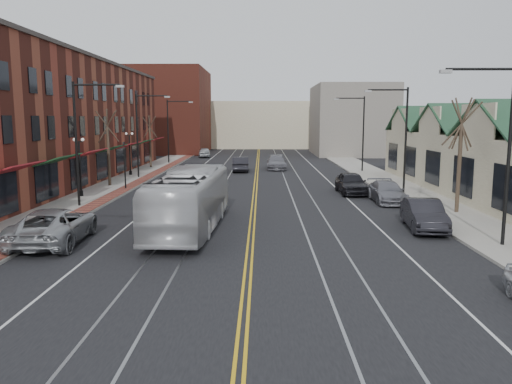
{
  "coord_description": "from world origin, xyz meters",
  "views": [
    {
      "loc": [
        0.51,
        -16.23,
        5.85
      ],
      "look_at": [
        0.23,
        9.69,
        2.0
      ],
      "focal_mm": 35.0,
      "sensor_mm": 36.0,
      "label": 1
    }
  ],
  "objects_px": {
    "parked_suv": "(54,226)",
    "parked_car_c": "(387,192)",
    "transit_bus": "(190,200)",
    "parked_car_d": "(351,183)",
    "parked_car_b": "(424,215)"
  },
  "relations": [
    {
      "from": "transit_bus",
      "to": "parked_car_c",
      "type": "bearing_deg",
      "value": -142.31
    },
    {
      "from": "transit_bus",
      "to": "parked_car_b",
      "type": "distance_m",
      "value": 12.35
    },
    {
      "from": "transit_bus",
      "to": "parked_suv",
      "type": "xyz_separation_m",
      "value": [
        -6.0,
        -2.95,
        -0.74
      ]
    },
    {
      "from": "parked_suv",
      "to": "parked_car_c",
      "type": "xyz_separation_m",
      "value": [
        18.52,
        11.75,
        -0.11
      ]
    },
    {
      "from": "parked_suv",
      "to": "parked_car_c",
      "type": "relative_size",
      "value": 1.2
    },
    {
      "from": "parked_suv",
      "to": "parked_car_c",
      "type": "bearing_deg",
      "value": -150.95
    },
    {
      "from": "transit_bus",
      "to": "parked_car_d",
      "type": "xyz_separation_m",
      "value": [
        10.72,
        12.75,
        -0.74
      ]
    },
    {
      "from": "parked_suv",
      "to": "parked_car_c",
      "type": "height_order",
      "value": "parked_suv"
    },
    {
      "from": "parked_suv",
      "to": "parked_car_d",
      "type": "distance_m",
      "value": 22.93
    },
    {
      "from": "transit_bus",
      "to": "parked_car_b",
      "type": "relative_size",
      "value": 2.36
    },
    {
      "from": "parked_suv",
      "to": "parked_car_b",
      "type": "bearing_deg",
      "value": -173.62
    },
    {
      "from": "transit_bus",
      "to": "parked_car_c",
      "type": "height_order",
      "value": "transit_bus"
    },
    {
      "from": "transit_bus",
      "to": "parked_car_b",
      "type": "bearing_deg",
      "value": -176.53
    },
    {
      "from": "parked_car_b",
      "to": "parked_car_d",
      "type": "height_order",
      "value": "parked_car_d"
    },
    {
      "from": "parked_suv",
      "to": "parked_car_b",
      "type": "xyz_separation_m",
      "value": [
        18.32,
        3.14,
        -0.05
      ]
    }
  ]
}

